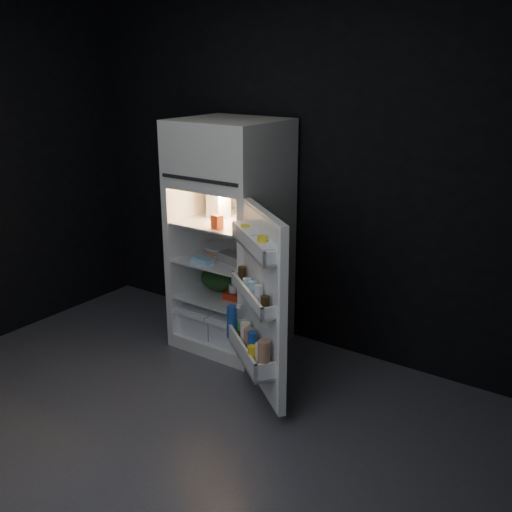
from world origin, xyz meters
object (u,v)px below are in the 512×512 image
Objects in this scene: refrigerator at (232,228)px; fridge_door at (259,305)px; milk_jug at (218,203)px; egg_carton at (237,259)px; yogurt_tray at (240,296)px.

fridge_door is at bearing -41.97° from refrigerator.
refrigerator is 0.22m from milk_jug.
refrigerator is 7.42× the size of milk_jug.
yogurt_tray is (0.00, 0.03, -0.31)m from egg_carton.
refrigerator is 0.27m from egg_carton.
refrigerator reaches higher than fridge_door.
refrigerator is at bearing 138.63° from yogurt_tray.
refrigerator is at bearing 149.83° from egg_carton.
milk_jug is (-0.79, 0.59, 0.46)m from fridge_door.
egg_carton is (-0.54, 0.48, 0.08)m from fridge_door.
refrigerator is 7.47× the size of yogurt_tray.
milk_jug is at bearing 143.39° from fridge_door.
fridge_door is 5.08× the size of milk_jug.
egg_carton is at bearing -42.93° from refrigerator.
refrigerator is at bearing 19.28° from milk_jug.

